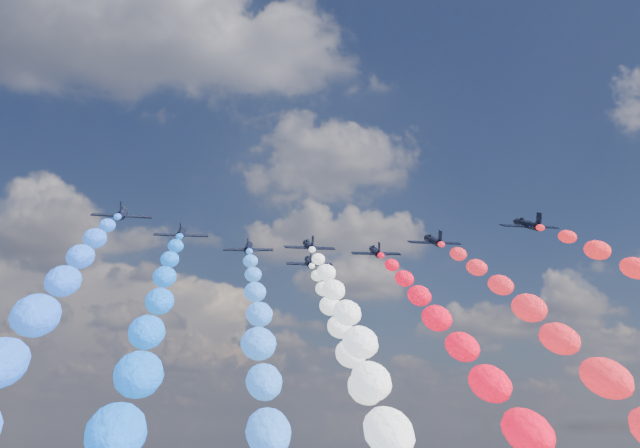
{
  "coord_description": "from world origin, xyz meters",
  "views": [
    {
      "loc": [
        -15.75,
        -120.63,
        69.4
      ],
      "look_at": [
        0.0,
        4.0,
        102.25
      ],
      "focal_mm": 43.67,
      "sensor_mm": 36.0,
      "label": 1
    }
  ],
  "objects": [
    {
      "name": "jet_0",
      "position": [
        -31.05,
        -5.87,
        100.25
      ],
      "size": [
        9.58,
        12.52,
        6.49
      ],
      "primitive_type": null,
      "rotation": [
        0.35,
        0.0,
        0.07
      ],
      "color": "black"
    },
    {
      "name": "jet_1",
      "position": [
        -22.84,
        5.12,
        100.25
      ],
      "size": [
        8.93,
        12.06,
        6.49
      ],
      "primitive_type": null,
      "rotation": [
        0.35,
        0.0,
        0.01
      ],
      "color": "black"
    },
    {
      "name": "trail_1",
      "position": [
        -22.84,
        -55.98,
        68.09
      ],
      "size": [
        5.52,
        118.37,
        66.41
      ],
      "primitive_type": null,
      "color": "blue"
    },
    {
      "name": "jet_2",
      "position": [
        -11.47,
        14.55,
        100.25
      ],
      "size": [
        9.56,
        12.51,
        6.49
      ],
      "primitive_type": null,
      "rotation": [
        0.35,
        0.0,
        -0.07
      ],
      "color": "black"
    },
    {
      "name": "trail_2",
      "position": [
        -11.47,
        -46.56,
        68.09
      ],
      "size": [
        5.52,
        118.37,
        66.41
      ],
      "primitive_type": null,
      "color": "blue"
    },
    {
      "name": "jet_3",
      "position": [
        -0.95,
        11.72,
        100.25
      ],
      "size": [
        9.14,
        12.21,
        6.49
      ],
      "primitive_type": null,
      "rotation": [
        0.35,
        0.0,
        0.03
      ],
      "color": "black"
    },
    {
      "name": "trail_3",
      "position": [
        -0.95,
        -49.39,
        68.09
      ],
      "size": [
        5.52,
        118.37,
        66.41
      ],
      "primitive_type": null,
      "color": "white"
    },
    {
      "name": "jet_4",
      "position": [
        0.58,
        25.47,
        100.25
      ],
      "size": [
        9.23,
        12.27,
        6.49
      ],
      "primitive_type": null,
      "rotation": [
        0.35,
        0.0,
        -0.04
      ],
      "color": "black"
    },
    {
      "name": "trail_4",
      "position": [
        0.58,
        -35.63,
        68.09
      ],
      "size": [
        5.52,
        118.37,
        66.41
      ],
      "primitive_type": null,
      "color": "white"
    },
    {
      "name": "jet_5",
      "position": [
        11.56,
        14.85,
        100.25
      ],
      "size": [
        9.34,
        12.35,
        6.49
      ],
      "primitive_type": null,
      "rotation": [
        0.35,
        0.0,
        -0.05
      ],
      "color": "black"
    },
    {
      "name": "trail_5",
      "position": [
        11.56,
        -46.26,
        68.09
      ],
      "size": [
        5.52,
        118.37,
        66.41
      ],
      "primitive_type": null,
      "color": "red"
    },
    {
      "name": "jet_6",
      "position": [
        19.72,
        5.22,
        100.25
      ],
      "size": [
        8.82,
        11.97,
        6.49
      ],
      "primitive_type": null,
      "rotation": [
        0.35,
        0.0,
        0.0
      ],
      "color": "black"
    },
    {
      "name": "trail_6",
      "position": [
        19.72,
        -55.89,
        68.09
      ],
      "size": [
        5.52,
        118.37,
        66.41
      ],
      "primitive_type": null,
      "color": "red"
    },
    {
      "name": "jet_7",
      "position": [
        31.49,
        -7.42,
        100.25
      ],
      "size": [
        9.13,
        12.2,
        6.49
      ],
      "primitive_type": null,
      "rotation": [
        0.35,
        0.0,
        0.03
      ],
      "color": "black"
    }
  ]
}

